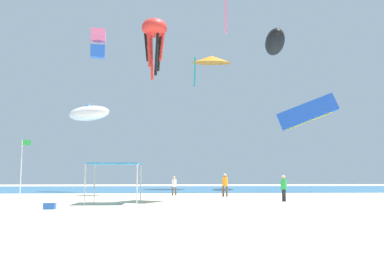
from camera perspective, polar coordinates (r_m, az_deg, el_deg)
name	(u,v)px	position (r m, az deg, el deg)	size (l,w,h in m)	color
ground	(191,208)	(21.68, -0.13, -11.08)	(110.00, 110.00, 0.10)	beige
ocean_strip	(179,189)	(51.57, -1.85, -8.42)	(110.00, 25.76, 0.03)	#28608C
canopy_tent	(115,165)	(24.85, -10.64, -5.13)	(2.93, 2.98, 2.36)	#B2B2B7
person_near_tent	(174,184)	(34.24, -2.49, -7.80)	(0.40, 0.37, 1.57)	brown
person_leftmost	(284,186)	(27.01, 12.60, -7.86)	(0.40, 0.44, 1.67)	black
person_central	(225,183)	(32.53, 4.59, -7.62)	(0.43, 0.43, 1.80)	brown
banner_flag	(22,164)	(29.96, -22.48, -4.65)	(0.61, 0.06, 4.03)	silver
cooler_box	(50,206)	(21.52, -19.12, -10.15)	(0.57, 0.37, 0.35)	blue
kite_inflatable_white	(89,113)	(43.32, -14.14, 2.01)	(5.40, 4.23, 2.08)	white
kite_octopus_red	(154,31)	(37.08, -5.24, 13.26)	(2.55, 2.55, 5.26)	red
kite_parafoil_blue	(307,112)	(45.79, 15.70, 2.10)	(6.30, 2.59, 3.99)	blue
kite_delta_orange	(212,59)	(51.01, 2.73, 9.47)	(4.89, 4.96, 4.05)	orange
kite_box_pink	(98,43)	(33.66, -12.89, 11.36)	(1.20, 1.30, 2.39)	pink
kite_inflatable_black	(275,42)	(52.66, 11.41, 11.59)	(3.83, 8.23, 2.96)	black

